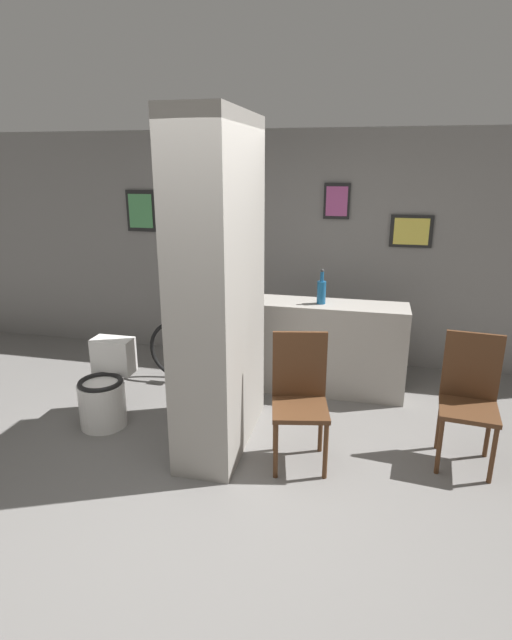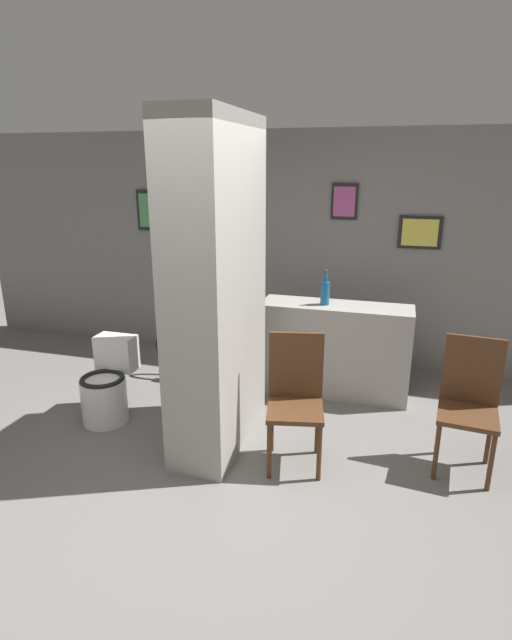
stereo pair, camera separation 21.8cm
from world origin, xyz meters
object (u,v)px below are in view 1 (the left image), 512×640
at_px(chair_by_doorway, 469,395).
at_px(bottle_tall, 321,291).
at_px(chair_near_pillar, 300,394).
at_px(bicycle, 221,352).
at_px(toilet, 105,391).

distance_m(chair_by_doorway, bottle_tall, 1.68).
bearing_deg(chair_near_pillar, bottle_tall, 77.81).
bearing_deg(chair_by_doorway, bicycle, 163.15).
bearing_deg(bicycle, chair_near_pillar, -50.97).
relative_size(chair_near_pillar, chair_by_doorway, 1.00).
xyz_separation_m(chair_near_pillar, chair_by_doorway, (1.26, 0.27, 0.00)).
xyz_separation_m(chair_near_pillar, bicycle, (-1.00, 1.23, -0.21)).
bearing_deg(toilet, chair_near_pillar, -6.12).
distance_m(toilet, bicycle, 1.30).
distance_m(chair_by_doorway, bicycle, 2.47).
bearing_deg(bottle_tall, toilet, -148.57).
bearing_deg(toilet, chair_by_doorway, 1.57).
relative_size(toilet, bottle_tall, 2.10).
distance_m(toilet, chair_by_doorway, 3.05).
xyz_separation_m(toilet, bicycle, (0.77, 1.04, 0.04)).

